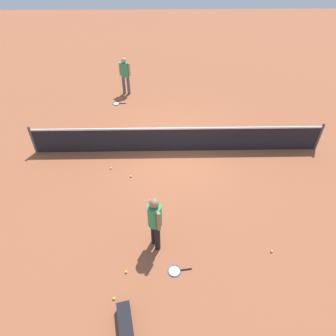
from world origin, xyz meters
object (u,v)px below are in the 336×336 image
at_px(tennis_racket_near_player, 175,271).
at_px(tennis_racket_far_player, 117,104).
at_px(tennis_ball_by_net, 272,251).
at_px(tennis_ball_stray_left, 131,176).
at_px(player_far_side, 125,73).
at_px(player_near_side, 155,220).
at_px(tennis_ball_near_player, 111,168).
at_px(tennis_ball_midcourt, 126,272).
at_px(tennis_ball_baseline, 114,299).
at_px(equipment_bag, 125,322).

bearing_deg(tennis_racket_near_player, tennis_racket_far_player, 105.65).
height_order(tennis_ball_by_net, tennis_ball_stray_left, same).
height_order(tennis_racket_near_player, tennis_ball_stray_left, tennis_ball_stray_left).
bearing_deg(tennis_ball_by_net, tennis_racket_near_player, -168.78).
distance_m(player_far_side, tennis_racket_near_player, 9.46).
bearing_deg(player_near_side, tennis_ball_near_player, 116.82).
relative_size(player_far_side, tennis_ball_near_player, 25.76).
bearing_deg(tennis_ball_midcourt, tennis_racket_far_player, 97.75).
distance_m(player_near_side, tennis_ball_by_net, 3.11).
relative_size(tennis_ball_by_net, tennis_ball_stray_left, 1.00).
distance_m(tennis_ball_baseline, tennis_ball_stray_left, 4.04).
bearing_deg(tennis_ball_by_net, tennis_racket_far_player, 121.60).
xyz_separation_m(tennis_ball_near_player, tennis_ball_baseline, (0.62, -4.47, 0.00)).
distance_m(player_far_side, tennis_racket_far_player, 1.44).
bearing_deg(tennis_ball_midcourt, tennis_ball_by_net, 7.93).
relative_size(tennis_ball_midcourt, tennis_ball_baseline, 1.00).
height_order(tennis_ball_by_net, tennis_ball_midcourt, same).
relative_size(player_near_side, tennis_racket_near_player, 2.84).
bearing_deg(tennis_racket_near_player, equipment_bag, -132.01).
height_order(player_far_side, tennis_racket_far_player, player_far_side).
xyz_separation_m(tennis_racket_near_player, tennis_ball_by_net, (2.46, 0.49, 0.02)).
height_order(tennis_racket_far_player, tennis_ball_near_player, tennis_ball_near_player).
bearing_deg(tennis_ball_by_net, equipment_bag, -154.45).
height_order(tennis_racket_near_player, equipment_bag, equipment_bag).
bearing_deg(tennis_racket_near_player, tennis_ball_by_net, 11.22).
height_order(player_near_side, equipment_bag, player_near_side).
xyz_separation_m(tennis_ball_baseline, tennis_ball_stray_left, (0.08, 4.04, 0.00)).
relative_size(tennis_racket_near_player, tennis_ball_near_player, 9.07).
xyz_separation_m(tennis_racket_far_player, tennis_ball_stray_left, (0.99, -4.86, 0.02)).
height_order(player_near_side, player_far_side, same).
relative_size(player_far_side, tennis_ball_midcourt, 25.76).
relative_size(tennis_ball_midcourt, equipment_bag, 0.08).
height_order(player_near_side, tennis_ball_stray_left, player_near_side).
distance_m(tennis_racket_far_player, tennis_ball_stray_left, 4.96).
bearing_deg(tennis_ball_near_player, tennis_ball_baseline, -82.07).
xyz_separation_m(tennis_ball_by_net, tennis_ball_baseline, (-3.85, -1.15, 0.00)).
distance_m(player_near_side, tennis_racket_near_player, 1.34).
height_order(tennis_ball_by_net, equipment_bag, equipment_bag).
bearing_deg(equipment_bag, tennis_ball_near_player, 100.49).
xyz_separation_m(player_far_side, tennis_ball_near_player, (-0.08, -5.41, -0.98)).
relative_size(tennis_ball_stray_left, equipment_bag, 0.08).
relative_size(player_near_side, player_far_side, 1.00).
relative_size(tennis_racket_far_player, tennis_ball_midcourt, 8.85).
distance_m(player_near_side, tennis_ball_stray_left, 2.92).
xyz_separation_m(player_near_side, tennis_ball_near_player, (-1.54, 3.04, -0.98)).
height_order(tennis_ball_midcourt, tennis_ball_baseline, same).
xyz_separation_m(tennis_ball_midcourt, tennis_ball_stray_left, (-0.13, 3.40, 0.00)).
distance_m(tennis_racket_far_player, tennis_ball_baseline, 8.94).
bearing_deg(tennis_ball_by_net, tennis_ball_midcourt, -172.07).
bearing_deg(tennis_racket_far_player, equipment_bag, -82.65).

